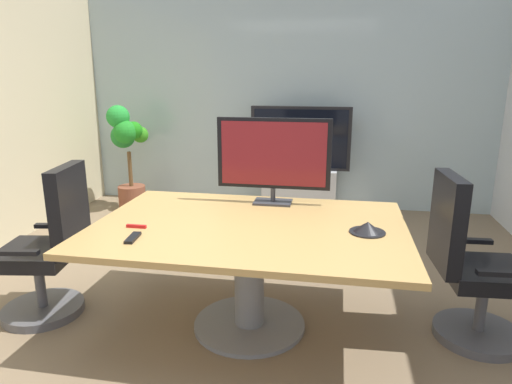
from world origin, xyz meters
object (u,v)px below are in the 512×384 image
remote_control (133,238)px  conference_phone (368,228)px  conference_table (249,248)px  wall_display_unit (300,177)px  office_chair_right (470,273)px  tv_monitor (274,156)px  office_chair_left (50,255)px  potted_plant (127,149)px

remote_control → conference_phone: bearing=8.7°
conference_table → wall_display_unit: size_ratio=1.53×
wall_display_unit → office_chair_right: bearing=-63.0°
wall_display_unit → conference_phone: bearing=-76.6°
office_chair_right → tv_monitor: bearing=69.8°
office_chair_right → remote_control: office_chair_right is taller
office_chair_right → wall_display_unit: wall_display_unit is taller
office_chair_left → tv_monitor: (1.49, 0.60, 0.64)m
conference_phone → remote_control: size_ratio=1.29×
tv_monitor → conference_table: bearing=-99.0°
office_chair_right → potted_plant: size_ratio=0.83×
conference_table → conference_phone: conference_phone is taller
conference_table → conference_phone: size_ratio=9.12×
conference_table → office_chair_left: size_ratio=1.84×
wall_display_unit → potted_plant: bearing=-173.8°
office_chair_left → office_chair_right: same height
conference_phone → office_chair_left: bearing=-178.5°
conference_table → wall_display_unit: 2.71m
potted_plant → office_chair_left: bearing=-76.0°
conference_table → tv_monitor: (0.08, 0.52, 0.52)m
wall_display_unit → conference_phone: size_ratio=5.95×
office_chair_left → remote_control: (0.79, -0.31, 0.29)m
conference_phone → remote_control: conference_phone is taller
tv_monitor → conference_phone: (0.66, -0.55, -0.33)m
potted_plant → office_chair_right: bearing=-34.2°
conference_table → potted_plant: 3.21m
office_chair_left → potted_plant: 2.65m
office_chair_left → conference_table: bearing=84.2°
conference_table → wall_display_unit: wall_display_unit is taller
tv_monitor → remote_control: (-0.70, -0.91, -0.35)m
tv_monitor → remote_control: 1.20m
conference_table → potted_plant: potted_plant is taller
conference_table → tv_monitor: 0.74m
office_chair_right → conference_phone: (-0.66, -0.15, 0.32)m
office_chair_left → remote_control: size_ratio=6.41×
office_chair_left → potted_plant: size_ratio=0.83×
office_chair_right → remote_control: bearing=100.5°
office_chair_left → office_chair_right: size_ratio=1.00×
conference_phone → potted_plant: bearing=138.2°
office_chair_right → wall_display_unit: (-1.31, 2.58, -0.01)m
wall_display_unit → remote_control: 3.19m
office_chair_right → tv_monitor: size_ratio=1.30×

